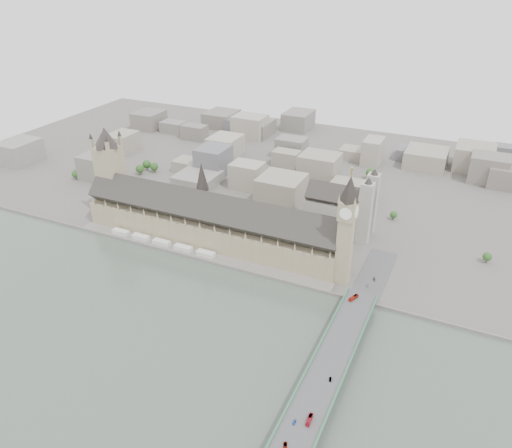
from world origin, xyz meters
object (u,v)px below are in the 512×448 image
at_px(westminster_bridge, 336,355).
at_px(red_bus_north, 354,298).
at_px(red_bus_south, 309,420).
at_px(car_blue, 294,422).
at_px(victoria_tower, 110,169).
at_px(car_silver, 330,379).
at_px(elizabeth_tower, 347,223).
at_px(palace_of_westminster, 210,222).
at_px(car_approach, 374,279).
at_px(car_grey, 285,445).
at_px(westminster_abbey, 342,210).

relative_size(westminster_bridge, red_bus_north, 31.74).
relative_size(red_bus_south, car_blue, 2.51).
distance_m(red_bus_north, car_blue, 132.18).
bearing_deg(red_bus_south, car_blue, -151.04).
relative_size(victoria_tower, car_silver, 26.02).
bearing_deg(red_bus_south, elizabeth_tower, 95.98).
distance_m(palace_of_westminster, car_approach, 167.06).
bearing_deg(westminster_bridge, car_silver, -80.79).
relative_size(car_grey, car_approach, 0.86).
relative_size(westminster_bridge, car_blue, 86.84).
height_order(westminster_bridge, car_approach, car_approach).
height_order(red_bus_north, red_bus_south, red_bus_north).
relative_size(elizabeth_tower, red_bus_south, 11.44).
height_order(red_bus_south, car_blue, red_bus_south).
height_order(elizabeth_tower, car_approach, elizabeth_tower).
height_order(westminster_bridge, car_silver, car_silver).
xyz_separation_m(red_bus_south, car_approach, (0.70, 160.78, -0.52)).
xyz_separation_m(westminster_bridge, car_approach, (4.18, 94.71, 5.92)).
bearing_deg(car_silver, car_grey, -112.49).
height_order(car_blue, car_silver, car_blue).
xyz_separation_m(westminster_bridge, red_bus_south, (3.48, -66.06, 6.43)).
distance_m(westminster_bridge, red_bus_north, 61.76).
distance_m(elizabeth_tower, westminster_bridge, 111.81).
bearing_deg(car_grey, car_approach, 68.09).
bearing_deg(palace_of_westminster, car_grey, -50.82).
bearing_deg(red_bus_south, palace_of_westminster, 130.01).
height_order(red_bus_south, car_approach, red_bus_south).
distance_m(red_bus_north, red_bus_south, 127.56).
bearing_deg(victoria_tower, westminster_bridge, -21.78).
bearing_deg(elizabeth_tower, westminster_abbey, 107.29).
bearing_deg(red_bus_north, victoria_tower, -169.07).
xyz_separation_m(elizabeth_tower, westminster_bridge, (24.00, -95.50, -52.96)).
bearing_deg(car_silver, palace_of_westminster, 125.82).
distance_m(car_grey, car_approach, 182.69).
height_order(palace_of_westminster, westminster_bridge, palace_of_westminster).
bearing_deg(red_bus_south, car_grey, -110.34).
relative_size(red_bus_south, car_grey, 2.01).
bearing_deg(westminster_abbey, victoria_tower, -163.50).
bearing_deg(car_grey, red_bus_north, 70.96).
relative_size(red_bus_south, car_silver, 2.44).
distance_m(victoria_tower, red_bus_south, 341.75).
distance_m(victoria_tower, westminster_bridge, 309.91).
relative_size(red_bus_north, car_silver, 2.66).
height_order(victoria_tower, red_bus_north, victoria_tower).
bearing_deg(red_bus_north, westminster_bridge, -64.17).
bearing_deg(westminster_abbey, westminster_bridge, -74.36).
xyz_separation_m(westminster_abbey, car_blue, (46.95, -253.44, -14.19)).
xyz_separation_m(victoria_tower, car_grey, (280.96, -201.34, -44.31)).
bearing_deg(car_blue, red_bus_south, 29.07).
xyz_separation_m(westminster_abbey, red_bus_south, (54.56, -248.56, -13.52)).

